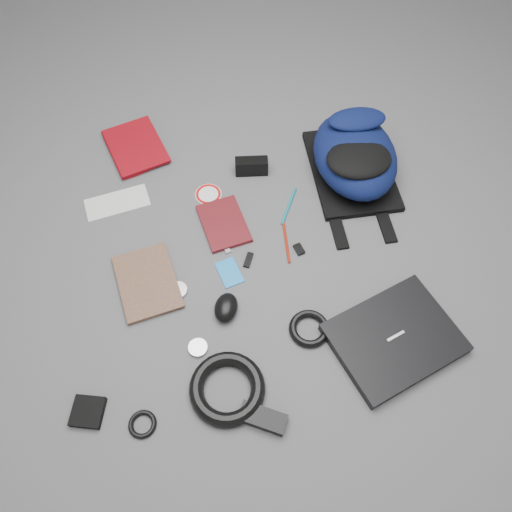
{
  "coord_description": "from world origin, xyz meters",
  "views": [
    {
      "loc": [
        -0.05,
        -0.8,
        1.36
      ],
      "look_at": [
        0.0,
        0.0,
        0.02
      ],
      "focal_mm": 35.0,
      "sensor_mm": 36.0,
      "label": 1
    }
  ],
  "objects": [
    {
      "name": "usb_black",
      "position": [
        -0.02,
        -0.0,
        0.0
      ],
      "size": [
        0.04,
        0.06,
        0.01
      ],
      "primitive_type": "cube",
      "rotation": [
        0.0,
        0.0,
        -0.32
      ],
      "color": "black",
      "rests_on": "ground"
    },
    {
      "name": "pouch",
      "position": [
        -0.47,
        -0.45,
        0.01
      ],
      "size": [
        0.09,
        0.09,
        0.02
      ],
      "primitive_type": "cube",
      "rotation": [
        0.0,
        0.0,
        -0.16
      ],
      "color": "black",
      "rests_on": "ground"
    },
    {
      "name": "backpack",
      "position": [
        0.35,
        0.34,
        0.09
      ],
      "size": [
        0.33,
        0.45,
        0.18
      ],
      "primitive_type": null,
      "rotation": [
        0.0,
        0.0,
        0.09
      ],
      "color": "black",
      "rests_on": "ground"
    },
    {
      "name": "mouse",
      "position": [
        -0.1,
        -0.17,
        0.02
      ],
      "size": [
        0.09,
        0.11,
        0.05
      ],
      "primitive_type": "ellipsoid",
      "rotation": [
        0.0,
        0.0,
        -0.26
      ],
      "color": "black",
      "rests_on": "ground"
    },
    {
      "name": "power_brick",
      "position": [
        -0.01,
        -0.5,
        0.02
      ],
      "size": [
        0.14,
        0.1,
        0.03
      ],
      "primitive_type": "cube",
      "rotation": [
        0.0,
        0.0,
        -0.39
      ],
      "color": "black",
      "rests_on": "ground"
    },
    {
      "name": "pen_red",
      "position": [
        0.1,
        0.05,
        0.0
      ],
      "size": [
        0.01,
        0.15,
        0.01
      ],
      "primitive_type": "cylinder",
      "rotation": [
        1.57,
        0.0,
        0.04
      ],
      "color": "#9B1C0B",
      "rests_on": "ground"
    },
    {
      "name": "pen_teal",
      "position": [
        0.12,
        0.2,
        0.0
      ],
      "size": [
        0.07,
        0.15,
        0.01
      ],
      "primitive_type": "cylinder",
      "rotation": [
        1.57,
        0.0,
        -0.39
      ],
      "color": "#0E777E",
      "rests_on": "ground"
    },
    {
      "name": "key_fob",
      "position": [
        0.14,
        0.03,
        0.01
      ],
      "size": [
        0.04,
        0.05,
        0.01
      ],
      "primitive_type": "cube",
      "rotation": [
        0.0,
        0.0,
        0.38
      ],
      "color": "black",
      "rests_on": "ground"
    },
    {
      "name": "ground",
      "position": [
        0.0,
        0.0,
        0.0
      ],
      "size": [
        4.0,
        4.0,
        0.0
      ],
      "primitive_type": "plane",
      "color": "#4F4F51",
      "rests_on": "ground"
    },
    {
      "name": "sticker_disc",
      "position": [
        -0.15,
        0.27,
        0.0
      ],
      "size": [
        0.1,
        0.1,
        0.0
      ],
      "primitive_type": "cylinder",
      "rotation": [
        0.0,
        0.0,
        -0.15
      ],
      "color": "white",
      "rests_on": "ground"
    },
    {
      "name": "usb_silver",
      "position": [
        -0.09,
        0.05,
        0.0
      ],
      "size": [
        0.03,
        0.05,
        0.01
      ],
      "primitive_type": "cube",
      "rotation": [
        0.0,
        0.0,
        0.39
      ],
      "color": "#AAAAAC",
      "rests_on": "ground"
    },
    {
      "name": "laptop",
      "position": [
        0.38,
        -0.3,
        0.02
      ],
      "size": [
        0.42,
        0.39,
        0.03
      ],
      "primitive_type": "cube",
      "rotation": [
        0.0,
        0.0,
        0.44
      ],
      "color": "black",
      "rests_on": "ground"
    },
    {
      "name": "id_badge",
      "position": [
        -0.09,
        -0.04,
        0.0
      ],
      "size": [
        0.09,
        0.11,
        0.0
      ],
      "primitive_type": "cube",
      "rotation": [
        0.0,
        0.0,
        0.36
      ],
      "color": "#1C82D7",
      "rests_on": "ground"
    },
    {
      "name": "power_cord_coil",
      "position": [
        -0.1,
        -0.41,
        0.02
      ],
      "size": [
        0.27,
        0.27,
        0.04
      ],
      "primitive_type": "torus",
      "rotation": [
        0.0,
        0.0,
        -0.39
      ],
      "color": "black",
      "rests_on": "ground"
    },
    {
      "name": "textbook_red",
      "position": [
        -0.49,
        0.45,
        0.01
      ],
      "size": [
        0.26,
        0.3,
        0.03
      ],
      "primitive_type": "imported",
      "rotation": [
        0.0,
        0.0,
        0.4
      ],
      "color": "maroon",
      "rests_on": "ground"
    },
    {
      "name": "compact_camera",
      "position": [
        0.01,
        0.36,
        0.03
      ],
      "size": [
        0.11,
        0.04,
        0.06
      ],
      "primitive_type": "cube",
      "rotation": [
        0.0,
        0.0,
        -0.01
      ],
      "color": "black",
      "rests_on": "ground"
    },
    {
      "name": "cable_coil",
      "position": [
        0.14,
        -0.25,
        0.01
      ],
      "size": [
        0.15,
        0.15,
        0.02
      ],
      "primitive_type": "torus",
      "rotation": [
        0.0,
        0.0,
        -0.29
      ],
      "color": "black",
      "rests_on": "ground"
    },
    {
      "name": "envelope",
      "position": [
        -0.46,
        0.25,
        0.0
      ],
      "size": [
        0.23,
        0.15,
        0.0
      ],
      "primitive_type": "cube",
      "rotation": [
        0.0,
        0.0,
        0.29
      ],
      "color": "silver",
      "rests_on": "ground"
    },
    {
      "name": "comic_book",
      "position": [
        -0.42,
        -0.09,
        0.01
      ],
      "size": [
        0.23,
        0.28,
        0.02
      ],
      "primitive_type": "imported",
      "rotation": [
        0.0,
        0.0,
        0.29
      ],
      "color": "#BF6E0D",
      "rests_on": "ground"
    },
    {
      "name": "headphone_left",
      "position": [
        -0.24,
        -0.1,
        0.01
      ],
      "size": [
        0.07,
        0.07,
        0.01
      ],
      "primitive_type": "cylinder",
      "rotation": [
        0.0,
        0.0,
        0.2
      ],
      "color": "#B2B2B4",
      "rests_on": "ground"
    },
    {
      "name": "dvd_case",
      "position": [
        -0.1,
        0.14,
        0.01
      ],
      "size": [
        0.19,
        0.22,
        0.02
      ],
      "primitive_type": "cube",
      "rotation": [
        0.0,
        0.0,
        0.29
      ],
      "color": "#450D11",
      "rests_on": "ground"
    },
    {
      "name": "earbud_coil",
      "position": [
        -0.33,
        -0.49,
        0.01
      ],
      "size": [
        0.08,
        0.08,
        0.01
      ],
      "primitive_type": "torus",
      "rotation": [
        0.0,
        0.0,
        -0.11
      ],
      "color": "black",
      "rests_on": "ground"
    },
    {
      "name": "headphone_right",
      "position": [
        -0.18,
        -0.29,
        0.01
      ],
      "size": [
        0.06,
        0.06,
        0.01
      ],
      "primitive_type": "cylinder",
      "rotation": [
        0.0,
        0.0,
        0.02
      ],
      "color": "#ABABAD",
      "rests_on": "ground"
    }
  ]
}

